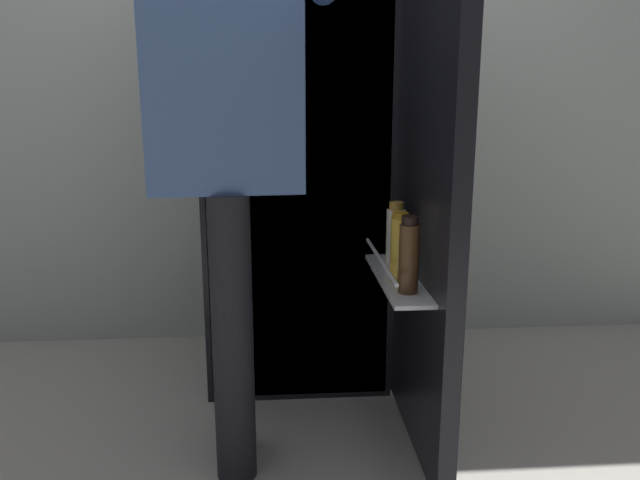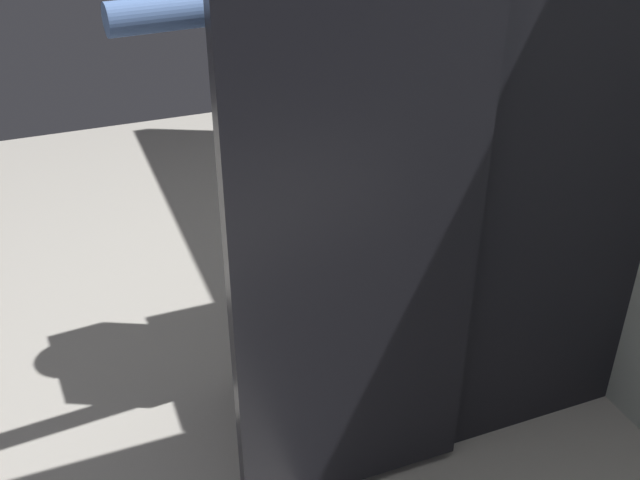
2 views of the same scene
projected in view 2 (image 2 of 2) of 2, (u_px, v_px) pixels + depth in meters
The scene contains 4 objects.
ground_plane at pixel (334, 398), 2.66m from camera, with size 5.79×5.79×0.00m, color #B7B2A8.
kitchen_wall at pixel (624, 8), 2.31m from camera, with size 4.40×0.10×2.56m, color beige.
refrigerator at pixel (494, 153), 2.36m from camera, with size 0.74×1.34×1.75m.
person at pixel (270, 105), 2.25m from camera, with size 0.58×0.73×1.73m.
Camera 2 is at (1.84, -0.78, 1.84)m, focal length 42.03 mm.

